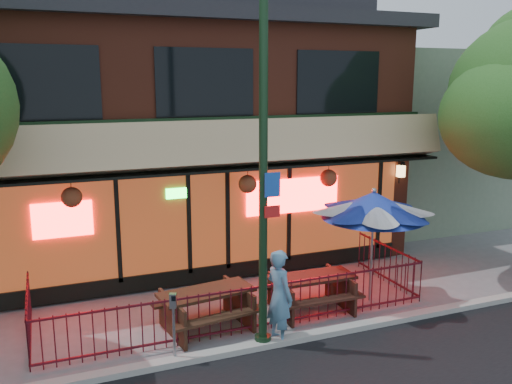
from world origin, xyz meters
TOP-DOWN VIEW (x-y plane):
  - ground at (0.00, 0.00)m, footprint 80.00×80.00m
  - curb at (0.00, -0.50)m, footprint 80.00×0.25m
  - restaurant_building at (0.00, 7.11)m, footprint 12.96×9.49m
  - neighbor_building at (9.00, 7.70)m, footprint 6.00×7.00m
  - patio_fence at (0.00, 0.50)m, footprint 8.44×2.62m
  - street_light at (0.00, -0.40)m, footprint 0.43×0.32m
  - picnic_table_left at (-0.80, 0.70)m, footprint 2.13×1.74m
  - picnic_table_right at (1.62, 0.70)m, footprint 1.94×1.51m
  - patio_umbrella at (3.16, 0.70)m, footprint 2.35×2.35m
  - pedestrian at (0.37, -0.35)m, footprint 0.60×0.77m
  - parking_meter_near at (-1.74, -0.40)m, footprint 0.15×0.14m

SIDE VIEW (x-z plane):
  - ground at x=0.00m, z-range 0.00..0.00m
  - curb at x=0.00m, z-range 0.00..0.12m
  - picnic_table_right at x=1.62m, z-range 0.13..0.94m
  - picnic_table_left at x=-0.80m, z-range 0.13..0.96m
  - patio_fence at x=0.00m, z-range 0.13..1.13m
  - parking_meter_near at x=-1.74m, z-range 0.24..1.57m
  - pedestrian at x=0.37m, z-range 0.00..1.87m
  - patio_umbrella at x=3.16m, z-range 0.95..3.63m
  - neighbor_building at x=9.00m, z-range 0.00..6.00m
  - street_light at x=0.00m, z-range -0.35..6.65m
  - restaurant_building at x=0.00m, z-range 0.10..8.15m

